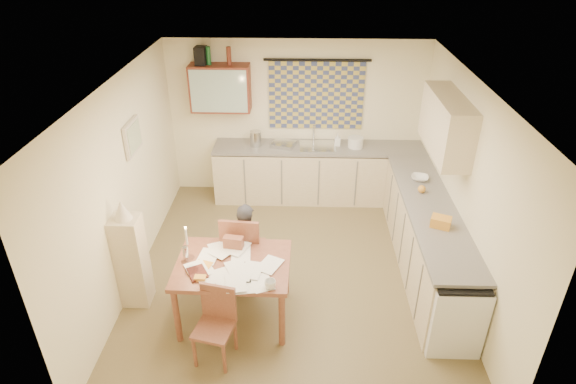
{
  "coord_description": "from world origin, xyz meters",
  "views": [
    {
      "loc": [
        0.1,
        -4.96,
        3.98
      ],
      "look_at": [
        -0.07,
        0.2,
        1.08
      ],
      "focal_mm": 30.0,
      "sensor_mm": 36.0,
      "label": 1
    }
  ],
  "objects_px": {
    "counter_back": "(318,173)",
    "dining_table": "(235,290)",
    "person": "(247,246)",
    "counter_right": "(426,238)",
    "shelf_stand": "(132,261)",
    "chair_far": "(244,262)",
    "stove": "(452,309)"
  },
  "relations": [
    {
      "from": "chair_far",
      "to": "dining_table",
      "type": "bearing_deg",
      "value": 90.61
    },
    {
      "from": "counter_back",
      "to": "shelf_stand",
      "type": "height_order",
      "value": "shelf_stand"
    },
    {
      "from": "stove",
      "to": "dining_table",
      "type": "distance_m",
      "value": 2.36
    },
    {
      "from": "stove",
      "to": "counter_back",
      "type": "bearing_deg",
      "value": 113.63
    },
    {
      "from": "counter_right",
      "to": "chair_far",
      "type": "xyz_separation_m",
      "value": [
        -2.3,
        -0.39,
        -0.13
      ]
    },
    {
      "from": "chair_far",
      "to": "counter_back",
      "type": "bearing_deg",
      "value": -109.08
    },
    {
      "from": "counter_right",
      "to": "counter_back",
      "type": "bearing_deg",
      "value": 126.94
    },
    {
      "from": "counter_right",
      "to": "chair_far",
      "type": "bearing_deg",
      "value": -170.25
    },
    {
      "from": "counter_right",
      "to": "chair_far",
      "type": "distance_m",
      "value": 2.33
    },
    {
      "from": "shelf_stand",
      "to": "stove",
      "type": "bearing_deg",
      "value": -8.24
    },
    {
      "from": "counter_back",
      "to": "chair_far",
      "type": "distance_m",
      "value": 2.38
    },
    {
      "from": "counter_back",
      "to": "dining_table",
      "type": "relative_size",
      "value": 2.64
    },
    {
      "from": "counter_right",
      "to": "shelf_stand",
      "type": "height_order",
      "value": "shelf_stand"
    },
    {
      "from": "shelf_stand",
      "to": "chair_far",
      "type": "bearing_deg",
      "value": 16.62
    },
    {
      "from": "dining_table",
      "to": "person",
      "type": "xyz_separation_m",
      "value": [
        0.08,
        0.55,
        0.2
      ]
    },
    {
      "from": "stove",
      "to": "shelf_stand",
      "type": "height_order",
      "value": "shelf_stand"
    },
    {
      "from": "counter_right",
      "to": "stove",
      "type": "relative_size",
      "value": 3.39
    },
    {
      "from": "counter_right",
      "to": "chair_far",
      "type": "relative_size",
      "value": 2.87
    },
    {
      "from": "stove",
      "to": "person",
      "type": "bearing_deg",
      "value": 159.33
    },
    {
      "from": "person",
      "to": "dining_table",
      "type": "bearing_deg",
      "value": 98.64
    },
    {
      "from": "counter_back",
      "to": "stove",
      "type": "distance_m",
      "value": 3.34
    },
    {
      "from": "dining_table",
      "to": "counter_right",
      "type": "bearing_deg",
      "value": 23.8
    },
    {
      "from": "counter_back",
      "to": "counter_right",
      "type": "xyz_separation_m",
      "value": [
        1.34,
        -1.78,
        -0.0
      ]
    },
    {
      "from": "counter_back",
      "to": "chair_far",
      "type": "xyz_separation_m",
      "value": [
        -0.96,
        -2.17,
        -0.13
      ]
    },
    {
      "from": "counter_back",
      "to": "dining_table",
      "type": "distance_m",
      "value": 2.94
    },
    {
      "from": "dining_table",
      "to": "chair_far",
      "type": "bearing_deg",
      "value": 86.92
    },
    {
      "from": "counter_right",
      "to": "dining_table",
      "type": "relative_size",
      "value": 2.36
    },
    {
      "from": "person",
      "to": "counter_right",
      "type": "bearing_deg",
      "value": -152.04
    },
    {
      "from": "chair_far",
      "to": "person",
      "type": "xyz_separation_m",
      "value": [
        0.04,
        -0.03,
        0.26
      ]
    },
    {
      "from": "counter_right",
      "to": "person",
      "type": "relative_size",
      "value": 2.54
    },
    {
      "from": "counter_back",
      "to": "counter_right",
      "type": "relative_size",
      "value": 1.12
    },
    {
      "from": "counter_back",
      "to": "shelf_stand",
      "type": "bearing_deg",
      "value": -130.86
    }
  ]
}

